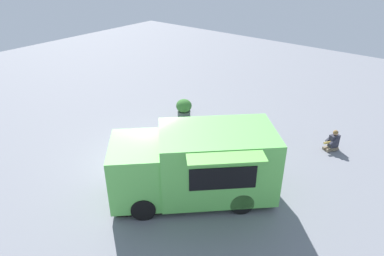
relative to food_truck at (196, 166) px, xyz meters
The scene contains 5 objects.
ground_plane 2.61m from the food_truck, 11.95° to the right, with size 40.00×40.00×0.00m, color slate.
food_truck is the anchor object (origin of this frame).
person_customer 6.17m from the food_truck, 113.73° to the right, with size 0.63×0.76×0.84m.
planter_flowering_near 5.90m from the food_truck, 46.47° to the right, with size 0.73×0.73×0.85m.
trash_bin 4.17m from the food_truck, 92.21° to the right, with size 0.56×0.56×0.96m.
Camera 1 is at (-7.81, 7.53, 7.11)m, focal length 32.36 mm.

